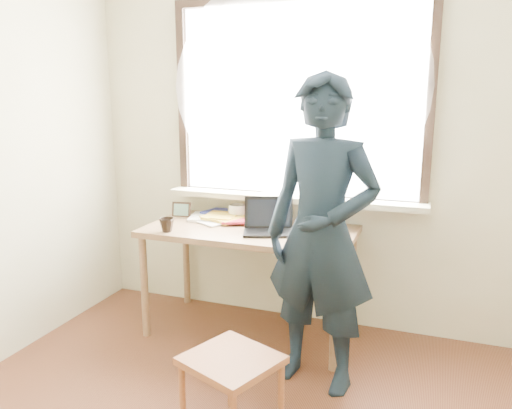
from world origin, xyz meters
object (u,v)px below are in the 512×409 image
(mug_dark, at_px, (167,225))
(person, at_px, (321,235))
(mug_white, at_px, (237,212))
(work_chair, at_px, (232,369))
(laptop, at_px, (268,224))
(desk, at_px, (250,239))

(mug_dark, height_order, person, person)
(mug_white, xyz_separation_m, mug_dark, (-0.30, -0.50, -0.01))
(work_chair, relative_size, person, 0.29)
(person, bearing_deg, work_chair, -105.24)
(laptop, distance_m, person, 0.60)
(desk, bearing_deg, work_chair, -73.80)
(work_chair, bearing_deg, mug_dark, 135.17)
(laptop, relative_size, mug_white, 2.97)
(laptop, height_order, person, person)
(work_chair, bearing_deg, person, 65.04)
(laptop, distance_m, work_chair, 1.13)
(desk, height_order, laptop, laptop)
(mug_white, bearing_deg, desk, -51.03)
(mug_white, relative_size, work_chair, 0.25)
(mug_white, bearing_deg, mug_dark, -121.08)
(desk, relative_size, laptop, 3.65)
(person, bearing_deg, mug_dark, -179.20)
(mug_white, distance_m, person, 1.03)
(desk, height_order, work_chair, desk)
(desk, height_order, person, person)
(mug_white, height_order, person, person)
(desk, distance_m, mug_dark, 0.57)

